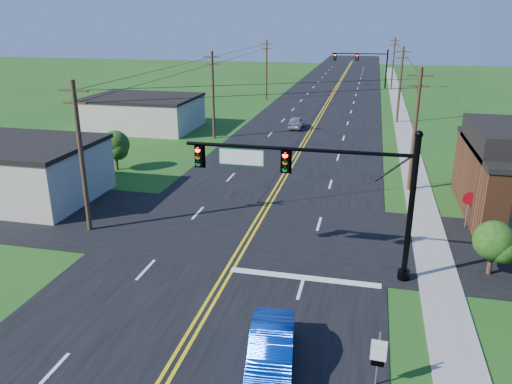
% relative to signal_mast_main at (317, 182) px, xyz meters
% --- Properties ---
extents(ground, '(260.00, 260.00, 0.00)m').
position_rel_signal_mast_main_xyz_m(ground, '(-4.34, -8.00, -4.75)').
color(ground, '#1C4D16').
rests_on(ground, ground).
extents(road_main, '(16.00, 220.00, 0.04)m').
position_rel_signal_mast_main_xyz_m(road_main, '(-4.34, 42.00, -4.73)').
color(road_main, black).
rests_on(road_main, ground).
extents(road_cross, '(70.00, 10.00, 0.04)m').
position_rel_signal_mast_main_xyz_m(road_cross, '(-4.34, 4.00, -4.73)').
color(road_cross, black).
rests_on(road_cross, ground).
extents(sidewalk, '(2.00, 160.00, 0.08)m').
position_rel_signal_mast_main_xyz_m(sidewalk, '(6.16, 32.00, -4.71)').
color(sidewalk, gray).
rests_on(sidewalk, ground).
extents(signal_mast_main, '(11.30, 0.60, 7.48)m').
position_rel_signal_mast_main_xyz_m(signal_mast_main, '(0.00, 0.00, 0.00)').
color(signal_mast_main, black).
rests_on(signal_mast_main, ground).
extents(signal_mast_far, '(10.98, 0.60, 7.48)m').
position_rel_signal_mast_main_xyz_m(signal_mast_far, '(0.10, 72.00, -0.20)').
color(signal_mast_far, black).
rests_on(signal_mast_far, ground).
extents(cream_bldg_near, '(10.20, 8.20, 4.10)m').
position_rel_signal_mast_main_xyz_m(cream_bldg_near, '(-21.34, 6.00, -2.69)').
color(cream_bldg_near, beige).
rests_on(cream_bldg_near, ground).
extents(cream_bldg_far, '(12.20, 9.20, 3.70)m').
position_rel_signal_mast_main_xyz_m(cream_bldg_far, '(-23.34, 30.00, -2.89)').
color(cream_bldg_far, beige).
rests_on(cream_bldg_far, ground).
extents(utility_pole_left_a, '(1.80, 0.28, 9.00)m').
position_rel_signal_mast_main_xyz_m(utility_pole_left_a, '(-13.84, 2.00, -0.03)').
color(utility_pole_left_a, '#3C261B').
rests_on(utility_pole_left_a, ground).
extents(utility_pole_left_b, '(1.80, 0.28, 9.00)m').
position_rel_signal_mast_main_xyz_m(utility_pole_left_b, '(-13.84, 27.00, -0.03)').
color(utility_pole_left_b, '#3C261B').
rests_on(utility_pole_left_b, ground).
extents(utility_pole_left_c, '(1.80, 0.28, 9.00)m').
position_rel_signal_mast_main_xyz_m(utility_pole_left_c, '(-13.84, 54.00, -0.03)').
color(utility_pole_left_c, '#3C261B').
rests_on(utility_pole_left_c, ground).
extents(utility_pole_right_a, '(1.80, 0.28, 9.00)m').
position_rel_signal_mast_main_xyz_m(utility_pole_right_a, '(5.46, 14.00, -0.03)').
color(utility_pole_right_a, '#3C261B').
rests_on(utility_pole_right_a, ground).
extents(utility_pole_right_b, '(1.80, 0.28, 9.00)m').
position_rel_signal_mast_main_xyz_m(utility_pole_right_b, '(5.46, 40.00, -0.03)').
color(utility_pole_right_b, '#3C261B').
rests_on(utility_pole_right_b, ground).
extents(utility_pole_right_c, '(1.80, 0.28, 9.00)m').
position_rel_signal_mast_main_xyz_m(utility_pole_right_c, '(5.46, 70.00, -0.03)').
color(utility_pole_right_c, '#3C261B').
rests_on(utility_pole_right_c, ground).
extents(tree_right_back, '(3.00, 3.00, 4.10)m').
position_rel_signal_mast_main_xyz_m(tree_right_back, '(11.66, 18.00, -2.15)').
color(tree_right_back, '#3C261B').
rests_on(tree_right_back, ground).
extents(shrub_corner, '(2.00, 2.00, 2.86)m').
position_rel_signal_mast_main_xyz_m(shrub_corner, '(8.66, 1.50, -2.90)').
color(shrub_corner, '#3C261B').
rests_on(shrub_corner, ground).
extents(tree_left, '(2.40, 2.40, 3.37)m').
position_rel_signal_mast_main_xyz_m(tree_left, '(-18.34, 14.00, -2.59)').
color(tree_left, '#3C261B').
rests_on(tree_left, ground).
extents(blue_car, '(2.20, 4.77, 1.51)m').
position_rel_signal_mast_main_xyz_m(blue_car, '(-0.61, -7.92, -3.99)').
color(blue_car, '#07309E').
rests_on(blue_car, ground).
extents(distant_car, '(1.62, 4.02, 1.37)m').
position_rel_signal_mast_main_xyz_m(distant_car, '(-6.04, 33.81, -4.07)').
color(distant_car, silver).
rests_on(distant_car, ground).
extents(route_sign, '(0.55, 0.10, 2.19)m').
position_rel_signal_mast_main_xyz_m(route_sign, '(3.16, -8.02, -3.47)').
color(route_sign, slate).
rests_on(route_sign, ground).
extents(stop_sign, '(0.83, 0.16, 2.34)m').
position_rel_signal_mast_main_xyz_m(stop_sign, '(8.45, 7.50, -3.06)').
color(stop_sign, slate).
rests_on(stop_sign, ground).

